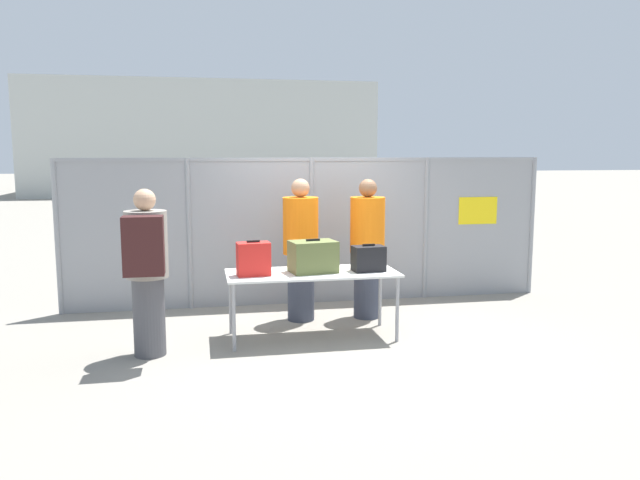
# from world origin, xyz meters

# --- Properties ---
(ground_plane) EXTENTS (120.00, 120.00, 0.00)m
(ground_plane) POSITION_xyz_m (0.00, 0.00, 0.00)
(ground_plane) COLOR gray
(fence_section) EXTENTS (6.81, 0.07, 2.05)m
(fence_section) POSITION_xyz_m (0.02, 1.49, 1.07)
(fence_section) COLOR gray
(fence_section) RESTS_ON ground_plane
(inspection_table) EXTENTS (1.94, 0.80, 0.77)m
(inspection_table) POSITION_xyz_m (-0.30, -0.18, 0.72)
(inspection_table) COLOR silver
(inspection_table) RESTS_ON ground_plane
(suitcase_red) EXTENTS (0.38, 0.24, 0.39)m
(suitcase_red) POSITION_xyz_m (-0.97, -0.25, 0.95)
(suitcase_red) COLOR red
(suitcase_red) RESTS_ON inspection_table
(suitcase_olive) EXTENTS (0.56, 0.43, 0.38)m
(suitcase_olive) POSITION_xyz_m (-0.29, -0.19, 0.95)
(suitcase_olive) COLOR #566033
(suitcase_olive) RESTS_ON inspection_table
(suitcase_black) EXTENTS (0.38, 0.26, 0.31)m
(suitcase_black) POSITION_xyz_m (0.35, -0.24, 0.92)
(suitcase_black) COLOR black
(suitcase_black) RESTS_ON inspection_table
(traveler_hooded) EXTENTS (0.43, 0.67, 1.76)m
(traveler_hooded) POSITION_xyz_m (-2.09, -0.53, 0.97)
(traveler_hooded) COLOR #4C4C51
(traveler_hooded) RESTS_ON ground_plane
(security_worker_near) EXTENTS (0.45, 0.45, 1.80)m
(security_worker_near) POSITION_xyz_m (-0.30, 0.60, 0.93)
(security_worker_near) COLOR #383D4C
(security_worker_near) RESTS_ON ground_plane
(security_worker_far) EXTENTS (0.44, 0.44, 1.79)m
(security_worker_far) POSITION_xyz_m (0.56, 0.57, 0.92)
(security_worker_far) COLOR #383D4C
(security_worker_far) RESTS_ON ground_plane
(utility_trailer) EXTENTS (3.59, 2.04, 0.77)m
(utility_trailer) POSITION_xyz_m (1.31, 3.42, 0.44)
(utility_trailer) COLOR white
(utility_trailer) RESTS_ON ground_plane
(distant_hangar) EXTENTS (17.09, 11.93, 5.60)m
(distant_hangar) POSITION_xyz_m (-1.20, 29.46, 2.80)
(distant_hangar) COLOR #B2B7B2
(distant_hangar) RESTS_ON ground_plane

